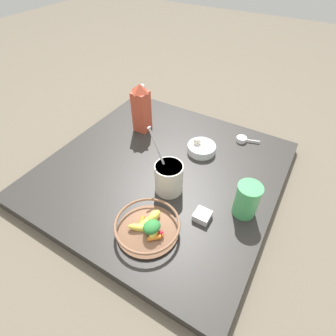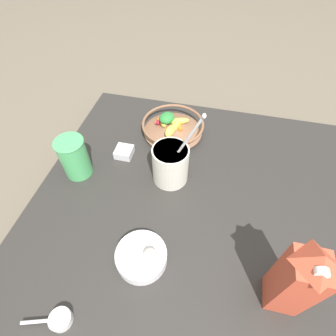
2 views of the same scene
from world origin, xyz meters
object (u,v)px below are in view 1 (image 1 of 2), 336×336
at_px(yogurt_tub, 169,177).
at_px(garlic_bowl, 201,148).
at_px(milk_carton, 141,108).
at_px(drinking_cup, 247,199).
at_px(fruit_bowl, 148,227).
at_px(spice_jar, 202,216).

bearing_deg(yogurt_tub, garlic_bowl, -92.01).
height_order(milk_carton, yogurt_tub, yogurt_tub).
bearing_deg(drinking_cup, fruit_bowl, 44.57).
bearing_deg(spice_jar, drinking_cup, -138.69).
height_order(milk_carton, drinking_cup, milk_carton).
bearing_deg(milk_carton, drinking_cup, 158.44).
relative_size(milk_carton, spice_jar, 4.32).
height_order(yogurt_tub, drinking_cup, yogurt_tub).
distance_m(yogurt_tub, drinking_cup, 0.30).
relative_size(yogurt_tub, spice_jar, 4.80).
xyz_separation_m(fruit_bowl, yogurt_tub, (0.04, -0.21, 0.04)).
relative_size(milk_carton, drinking_cup, 1.80).
height_order(yogurt_tub, garlic_bowl, yogurt_tub).
distance_m(milk_carton, drinking_cup, 0.68).
relative_size(fruit_bowl, garlic_bowl, 1.75).
distance_m(fruit_bowl, milk_carton, 0.64).
distance_m(milk_carton, yogurt_tub, 0.45).
height_order(drinking_cup, garlic_bowl, drinking_cup).
bearing_deg(spice_jar, garlic_bowl, -63.80).
relative_size(fruit_bowl, spice_jar, 3.97).
bearing_deg(fruit_bowl, milk_carton, -53.71).
bearing_deg(spice_jar, yogurt_tub, -18.83).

